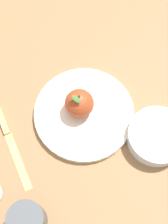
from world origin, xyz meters
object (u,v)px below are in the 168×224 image
object	(u,v)px
dinner_plate	(84,113)
knife	(9,137)
apple	(79,103)
side_bowl	(157,136)
cup	(27,220)

from	to	relation	value
dinner_plate	knife	xyz separation A→B (m)	(0.16, -0.10, -0.01)
apple	side_bowl	size ratio (longest dim) A/B	0.60
side_bowl	cup	size ratio (longest dim) A/B	1.69
dinner_plate	apple	size ratio (longest dim) A/B	2.95
cup	side_bowl	bearing A→B (deg)	163.17
dinner_plate	side_bowl	world-z (taller)	side_bowl
cup	knife	world-z (taller)	cup
cup	knife	bearing A→B (deg)	-121.69
cup	apple	bearing A→B (deg)	-162.35
dinner_plate	cup	bearing A→B (deg)	14.87
apple	knife	xyz separation A→B (m)	(0.16, -0.09, -0.05)
dinner_plate	cup	xyz separation A→B (m)	(0.26, 0.07, 0.03)
apple	side_bowl	xyz separation A→B (m)	(-0.06, 0.18, -0.03)
cup	knife	xyz separation A→B (m)	(-0.11, -0.17, -0.04)
dinner_plate	cup	world-z (taller)	cup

